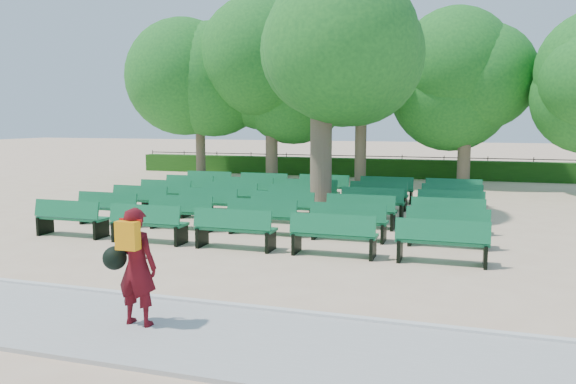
% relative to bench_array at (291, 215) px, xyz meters
% --- Properties ---
extents(ground, '(120.00, 120.00, 0.00)m').
position_rel_bench_array_xyz_m(ground, '(0.75, -1.52, -0.09)').
color(ground, '#D5B08D').
extents(paving, '(30.00, 2.20, 0.06)m').
position_rel_bench_array_xyz_m(paving, '(0.75, -8.92, -0.06)').
color(paving, '#ACABA7').
rests_on(paving, ground).
extents(curb, '(30.00, 0.12, 0.10)m').
position_rel_bench_array_xyz_m(curb, '(0.75, -7.77, -0.04)').
color(curb, silver).
rests_on(curb, ground).
extents(hedge, '(26.00, 0.70, 0.90)m').
position_rel_bench_array_xyz_m(hedge, '(0.75, 12.48, 0.36)').
color(hedge, '#1B4A13').
rests_on(hedge, ground).
extents(fence, '(26.00, 0.10, 1.02)m').
position_rel_bench_array_xyz_m(fence, '(0.75, 12.88, -0.09)').
color(fence, black).
rests_on(fence, ground).
extents(tree_line, '(21.80, 6.80, 7.04)m').
position_rel_bench_array_xyz_m(tree_line, '(0.75, 8.48, -0.09)').
color(tree_line, '#1E7022').
rests_on(tree_line, ground).
extents(bench_array, '(1.80, 0.59, 1.13)m').
position_rel_bench_array_xyz_m(bench_array, '(0.00, 0.00, 0.00)').
color(bench_array, '#12693C').
rests_on(bench_array, ground).
extents(tree_among, '(4.90, 4.90, 7.13)m').
position_rel_bench_array_xyz_m(tree_among, '(0.68, 0.72, 4.79)').
color(tree_among, brown).
rests_on(tree_among, ground).
extents(person, '(0.76, 0.47, 1.61)m').
position_rel_bench_array_xyz_m(person, '(0.53, -8.86, 0.80)').
color(person, '#4F0B12').
rests_on(person, ground).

